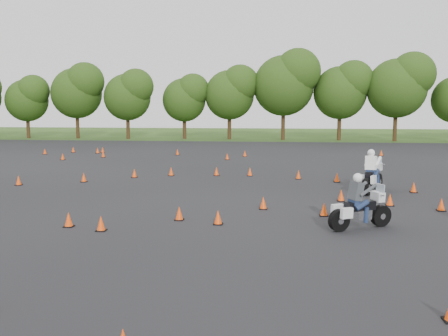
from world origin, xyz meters
The scene contains 6 objects.
ground centered at (0.00, 0.00, 0.00)m, with size 140.00×140.00×0.00m, color #2D5119.
asphalt_pad centered at (0.00, 6.00, 0.01)m, with size 62.00×62.00×0.00m, color black.
treeline centered at (2.95, 34.63, 4.63)m, with size 86.96×32.26×10.91m.
traffic_cones centered at (-0.41, 5.49, 0.23)m, with size 36.67×33.00×0.45m.
rider_grey centered at (4.88, -1.34, 0.89)m, with size 2.30×0.71×1.77m, color #3C3F43, non-canonical shape.
rider_white centered at (6.50, 5.51, 0.97)m, with size 2.51×0.77×1.94m, color white, non-canonical shape.
Camera 1 is at (2.34, -16.99, 3.82)m, focal length 40.00 mm.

